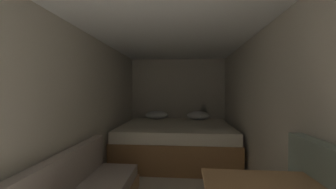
# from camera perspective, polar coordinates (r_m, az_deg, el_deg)

# --- Properties ---
(wall_back) EXTENTS (2.33, 0.05, 2.09)m
(wall_back) POSITION_cam_1_polar(r_m,az_deg,el_deg) (4.83, 2.85, -2.31)
(wall_back) COLOR beige
(wall_back) RESTS_ON ground
(wall_left) EXTENTS (0.05, 4.89, 2.09)m
(wall_left) POSITION_cam_1_polar(r_m,az_deg,el_deg) (2.71, -24.29, -5.13)
(wall_left) COLOR beige
(wall_left) RESTS_ON ground
(wall_right) EXTENTS (0.05, 4.89, 2.09)m
(wall_right) POSITION_cam_1_polar(r_m,az_deg,el_deg) (2.55, 27.27, -5.52)
(wall_right) COLOR beige
(wall_right) RESTS_ON ground
(ceiling_slab) EXTENTS (2.33, 4.89, 0.05)m
(ceiling_slab) POSITION_cam_1_polar(r_m,az_deg,el_deg) (2.48, 0.70, 19.49)
(ceiling_slab) COLOR white
(ceiling_slab) RESTS_ON wall_left
(bed) EXTENTS (2.11, 1.73, 0.87)m
(bed) POSITION_cam_1_polar(r_m,az_deg,el_deg) (4.02, 2.36, -13.07)
(bed) COLOR olive
(bed) RESTS_ON ground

